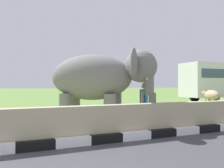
# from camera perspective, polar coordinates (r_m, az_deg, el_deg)

# --- Properties ---
(striped_curb) EXTENTS (16.20, 0.20, 0.24)m
(striped_curb) POSITION_cam_1_polar(r_m,az_deg,el_deg) (5.90, -22.88, -14.39)
(striped_curb) COLOR white
(striped_curb) RESTS_ON ground_plane
(barrier_parapet) EXTENTS (28.00, 0.36, 1.00)m
(barrier_parapet) POSITION_cam_1_polar(r_m,az_deg,el_deg) (6.56, -1.58, -9.58)
(barrier_parapet) COLOR tan
(barrier_parapet) RESTS_ON ground_plane
(elephant) EXTENTS (3.93, 3.66, 2.82)m
(elephant) POSITION_cam_1_polar(r_m,az_deg,el_deg) (8.53, -2.89, 1.45)
(elephant) COLOR slate
(elephant) RESTS_ON ground_plane
(person_handler) EXTENTS (0.51, 0.53, 1.66)m
(person_handler) POSITION_cam_1_polar(r_m,az_deg,el_deg) (8.92, 7.95, -4.35)
(person_handler) COLOR navy
(person_handler) RESTS_ON ground_plane
(cow_near) EXTENTS (0.97, 1.93, 1.23)m
(cow_near) POSITION_cam_1_polar(r_m,az_deg,el_deg) (16.69, 23.43, -2.61)
(cow_near) COLOR tan
(cow_near) RESTS_ON ground_plane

